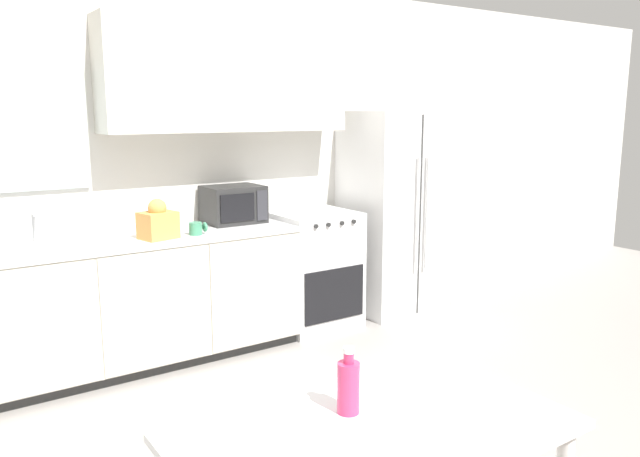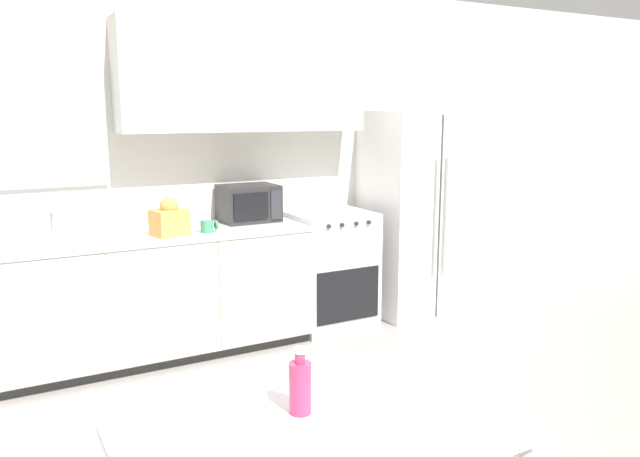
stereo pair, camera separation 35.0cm
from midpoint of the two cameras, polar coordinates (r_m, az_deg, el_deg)
name	(u,v)px [view 2 (the right image)]	position (r m, az deg, el deg)	size (l,w,h in m)	color
ground_plane	(295,451)	(3.40, 0.83, -19.75)	(12.00, 12.00, 0.00)	gray
wall_back	(189,146)	(4.74, -9.84, 7.48)	(12.00, 0.38, 2.70)	silver
kitchen_counter	(154,295)	(4.50, -12.81, -5.99)	(2.20, 0.67, 0.89)	#333333
oven_range	(328,269)	(5.05, 2.75, -3.72)	(0.63, 0.64, 0.93)	white
refrigerator	(414,213)	(5.43, 10.47, 1.40)	(0.78, 0.71, 1.73)	white
kitchen_sink	(56,240)	(4.28, -20.90, -0.99)	(0.70, 0.38, 0.20)	#B7BABC
microwave	(249,203)	(4.75, -4.45, 2.31)	(0.42, 0.34, 0.28)	#282828
coffee_mug	(208,226)	(4.35, -7.96, 0.18)	(0.12, 0.09, 0.09)	#3F8C66
grocery_bag_0	(169,219)	(4.27, -11.36, 0.81)	(0.26, 0.23, 0.27)	#DB994C
drink_bottle	(300,386)	(2.12, 3.03, -14.27)	(0.07, 0.07, 0.23)	#DB386B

